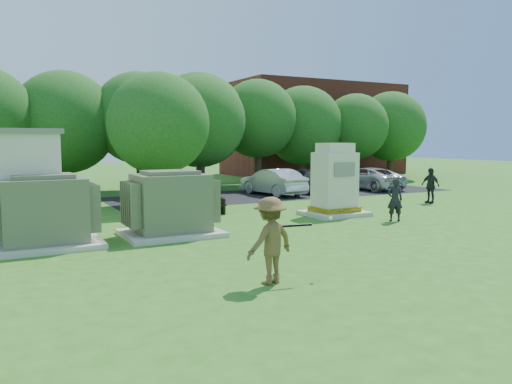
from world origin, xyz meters
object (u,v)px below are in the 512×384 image
transformer_left (45,213)px  person_by_generator (395,200)px  person_at_picnic (185,194)px  person_walking_right (430,186)px  car_white (188,187)px  generator_cabinet (335,184)px  car_silver_b (367,178)px  car_dark (313,181)px  car_silver_a (273,182)px  transformer_right (171,205)px  picnic_table (204,204)px  batter (270,240)px

transformer_left → person_by_generator: size_ratio=1.86×
person_at_picnic → person_walking_right: bearing=-30.2°
transformer_left → car_white: (7.40, 8.45, -0.29)m
generator_cabinet → car_silver_b: generator_cabinet is taller
person_walking_right → car_dark: bearing=-168.3°
person_at_picnic → car_silver_a: size_ratio=0.37×
person_by_generator → car_silver_a: 10.00m
generator_cabinet → car_silver_b: (8.33, 7.81, -0.60)m
person_by_generator → car_silver_a: person_by_generator is taller
transformer_left → generator_cabinet: size_ratio=1.03×
generator_cabinet → car_white: size_ratio=0.73×
car_silver_b → car_white: bearing=-2.2°
transformer_right → person_by_generator: transformer_right is taller
person_by_generator → car_white: size_ratio=0.41×
person_at_picnic → car_white: (1.71, 4.29, -0.14)m
transformer_right → person_at_picnic: size_ratio=1.84×
person_walking_right → car_silver_b: (1.85, 6.77, -0.18)m
picnic_table → batter: bearing=-104.1°
picnic_table → car_white: 4.75m
picnic_table → person_at_picnic: bearing=153.3°
generator_cabinet → person_walking_right: size_ratio=1.70×
car_white → car_dark: (7.90, 0.59, -0.04)m
batter → person_walking_right: size_ratio=1.08×
generator_cabinet → picnic_table: generator_cabinet is taller
transformer_left → person_at_picnic: transformer_left is taller
person_walking_right → transformer_left: bearing=-88.1°
transformer_right → transformer_left: bearing=180.0°
transformer_right → batter: (0.14, -6.15, -0.05)m
transformer_right → car_white: (3.70, 8.45, -0.29)m
person_at_picnic → transformer_right: bearing=-135.8°
picnic_table → car_dark: (8.95, 5.22, 0.21)m
person_by_generator → person_walking_right: (5.39, 3.31, 0.05)m
person_at_picnic → generator_cabinet: bearing=-51.0°
transformer_left → picnic_table: 7.43m
car_white → batter: bearing=-94.1°
car_silver_b → car_silver_a: bearing=-3.4°
transformer_right → car_white: transformer_right is taller
batter → person_at_picnic: batter is taller
transformer_left → person_walking_right: transformer_left is taller
person_walking_right → person_by_generator: bearing=-63.4°
transformer_left → transformer_right: (3.70, 0.00, 0.00)m
person_at_picnic → car_silver_b: (13.54, 4.71, -0.14)m
person_walking_right → car_dark: 7.26m
transformer_right → picnic_table: 4.68m
picnic_table → person_at_picnic: (-0.66, 0.33, 0.39)m
person_walking_right → generator_cabinet: bearing=-85.9°
car_silver_b → car_dark: bearing=-6.8°
person_walking_right → car_silver_b: 7.02m
batter → person_by_generator: (8.15, 4.93, -0.11)m
transformer_right → person_walking_right: size_ratio=1.75×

